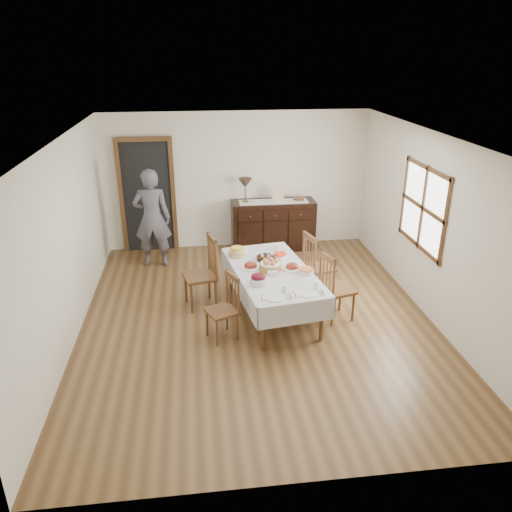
{
  "coord_description": "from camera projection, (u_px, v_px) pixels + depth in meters",
  "views": [
    {
      "loc": [
        -0.8,
        -6.3,
        3.66
      ],
      "look_at": [
        0.0,
        0.1,
        0.95
      ],
      "focal_mm": 35.0,
      "sensor_mm": 36.0,
      "label": 1
    }
  ],
  "objects": [
    {
      "name": "casserole_dish",
      "position": [
        306.0,
        271.0,
        7.03
      ],
      "size": [
        0.23,
        0.23,
        0.07
      ],
      "color": "white",
      "rests_on": "dining_table"
    },
    {
      "name": "ground",
      "position": [
        257.0,
        319.0,
        7.27
      ],
      "size": [
        6.0,
        6.0,
        0.0
      ],
      "primitive_type": "plane",
      "color": "brown"
    },
    {
      "name": "glass_far_b",
      "position": [
        277.0,
        248.0,
        7.8
      ],
      "size": [
        0.07,
        0.07,
        0.1
      ],
      "color": "white",
      "rests_on": "dining_table"
    },
    {
      "name": "dining_table",
      "position": [
        272.0,
        276.0,
        7.17
      ],
      "size": [
        1.36,
        2.2,
        0.71
      ],
      "rotation": [
        0.0,
        0.0,
        0.15
      ],
      "color": "silver",
      "rests_on": "ground"
    },
    {
      "name": "chair_left_far",
      "position": [
        203.0,
        272.0,
        7.45
      ],
      "size": [
        0.55,
        0.55,
        1.1
      ],
      "rotation": [
        0.0,
        0.0,
        -1.34
      ],
      "color": "brown",
      "rests_on": "ground"
    },
    {
      "name": "ham_platter_b",
      "position": [
        292.0,
        267.0,
        7.16
      ],
      "size": [
        0.3,
        0.3,
        0.11
      ],
      "color": "white",
      "rests_on": "dining_table"
    },
    {
      "name": "room_shell",
      "position": [
        243.0,
        202.0,
        7.01
      ],
      "size": [
        5.02,
        6.02,
        2.65
      ],
      "color": "white",
      "rests_on": "ground"
    },
    {
      "name": "runner",
      "position": [
        273.0,
        201.0,
        9.44
      ],
      "size": [
        1.3,
        0.35,
        0.01
      ],
      "color": "white",
      "rests_on": "sideboard"
    },
    {
      "name": "beet_bowl",
      "position": [
        258.0,
        279.0,
        6.7
      ],
      "size": [
        0.23,
        0.23,
        0.16
      ],
      "color": "white",
      "rests_on": "dining_table"
    },
    {
      "name": "egg_basket",
      "position": [
        266.0,
        258.0,
        7.48
      ],
      "size": [
        0.28,
        0.28,
        0.11
      ],
      "color": "black",
      "rests_on": "dining_table"
    },
    {
      "name": "chair_left_near",
      "position": [
        225.0,
        307.0,
        6.65
      ],
      "size": [
        0.5,
        0.5,
        0.91
      ],
      "rotation": [
        0.0,
        0.0,
        -1.16
      ],
      "color": "brown",
      "rests_on": "ground"
    },
    {
      "name": "carrot_bowl",
      "position": [
        280.0,
        256.0,
        7.5
      ],
      "size": [
        0.2,
        0.2,
        0.09
      ],
      "color": "white",
      "rests_on": "dining_table"
    },
    {
      "name": "glass_far_a",
      "position": [
        245.0,
        250.0,
        7.69
      ],
      "size": [
        0.07,
        0.07,
        0.1
      ],
      "color": "white",
      "rests_on": "dining_table"
    },
    {
      "name": "butter_dish",
      "position": [
        272.0,
        273.0,
        6.97
      ],
      "size": [
        0.15,
        0.11,
        0.07
      ],
      "color": "white",
      "rests_on": "dining_table"
    },
    {
      "name": "setting_left",
      "position": [
        278.0,
        295.0,
        6.39
      ],
      "size": [
        0.44,
        0.31,
        0.1
      ],
      "color": "white",
      "rests_on": "dining_table"
    },
    {
      "name": "chair_right_near",
      "position": [
        334.0,
        287.0,
        7.08
      ],
      "size": [
        0.53,
        0.53,
        1.02
      ],
      "rotation": [
        0.0,
        0.0,
        1.85
      ],
      "color": "brown",
      "rests_on": "ground"
    },
    {
      "name": "ham_platter_a",
      "position": [
        251.0,
        266.0,
        7.2
      ],
      "size": [
        0.31,
        0.31,
        0.11
      ],
      "color": "white",
      "rests_on": "dining_table"
    },
    {
      "name": "setting_right",
      "position": [
        310.0,
        290.0,
        6.49
      ],
      "size": [
        0.44,
        0.31,
        0.1
      ],
      "color": "white",
      "rests_on": "dining_table"
    },
    {
      "name": "deco_bowl",
      "position": [
        299.0,
        199.0,
        9.52
      ],
      "size": [
        0.2,
        0.2,
        0.06
      ],
      "color": "brown",
      "rests_on": "sideboard"
    },
    {
      "name": "pineapple_bowl",
      "position": [
        237.0,
        252.0,
        7.6
      ],
      "size": [
        0.27,
        0.27,
        0.14
      ],
      "color": "tan",
      "rests_on": "dining_table"
    },
    {
      "name": "chair_right_far",
      "position": [
        317.0,
        264.0,
        7.79
      ],
      "size": [
        0.52,
        0.52,
        1.03
      ],
      "rotation": [
        0.0,
        0.0,
        1.82
      ],
      "color": "brown",
      "rests_on": "ground"
    },
    {
      "name": "picture_frame",
      "position": [
        278.0,
        195.0,
        9.36
      ],
      "size": [
        0.22,
        0.08,
        0.28
      ],
      "color": "beige",
      "rests_on": "sideboard"
    },
    {
      "name": "sideboard",
      "position": [
        273.0,
        225.0,
        9.65
      ],
      "size": [
        1.59,
        0.58,
        0.95
      ],
      "color": "black",
      "rests_on": "ground"
    },
    {
      "name": "person",
      "position": [
        152.0,
        215.0,
        8.72
      ],
      "size": [
        0.61,
        0.4,
        1.89
      ],
      "primitive_type": "imported",
      "rotation": [
        0.0,
        0.0,
        3.1
      ],
      "color": "#53515D",
      "rests_on": "ground"
    },
    {
      "name": "bread_basket",
      "position": [
        270.0,
        266.0,
        7.1
      ],
      "size": [
        0.31,
        0.31,
        0.18
      ],
      "color": "olive",
      "rests_on": "dining_table"
    },
    {
      "name": "table_lamp",
      "position": [
        245.0,
        184.0,
        9.28
      ],
      "size": [
        0.26,
        0.26,
        0.46
      ],
      "color": "brown",
      "rests_on": "sideboard"
    }
  ]
}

